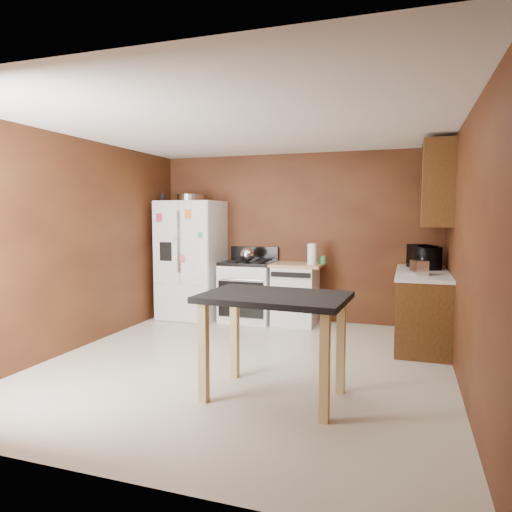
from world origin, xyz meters
The scene contains 18 objects.
floor centered at (0.00, 0.00, 0.00)m, with size 4.50×4.50×0.00m, color beige.
ceiling centered at (0.00, 0.00, 2.50)m, with size 4.50×4.50×0.00m, color white.
wall_back centered at (0.00, 2.25, 1.25)m, with size 4.20×4.20×0.00m, color #572F17.
wall_front centered at (0.00, -2.25, 1.25)m, with size 4.20×4.20×0.00m, color #572F17.
wall_left centered at (-2.10, 0.00, 1.25)m, with size 4.50×4.50×0.00m, color #572F17.
wall_right centered at (2.10, 0.00, 1.25)m, with size 4.50×4.50×0.00m, color #572F17.
roasting_pan centered at (-1.57, 1.91, 1.85)m, with size 0.41×0.41×0.10m, color silver.
pen_cup centered at (-2.00, 1.81, 1.86)m, with size 0.08×0.08×0.12m, color black.
kettle centered at (-0.63, 1.86, 1.01)m, with size 0.21×0.21×0.21m, color silver.
paper_towel centered at (0.34, 1.85, 1.04)m, with size 0.13×0.13×0.30m, color white.
green_canister centered at (0.46, 2.01, 0.95)m, with size 0.10×0.10×0.11m, color #40A761.
toaster centered at (1.75, 1.10, 0.98)m, with size 0.14×0.23×0.17m, color silver.
microwave centered at (1.81, 1.78, 1.04)m, with size 0.49×0.33×0.27m, color black.
refrigerator centered at (-1.55, 1.86, 0.90)m, with size 0.90×0.80×1.80m.
gas_range centered at (-0.64, 1.92, 0.46)m, with size 0.76×0.68×1.10m.
dishwasher centered at (0.08, 1.95, 0.45)m, with size 0.78×0.63×0.89m.
right_cabinets centered at (1.84, 1.48, 0.91)m, with size 0.63×1.58×2.45m.
island centered at (0.53, -0.73, 0.77)m, with size 1.28×0.89×0.91m.
Camera 1 is at (1.61, -4.46, 1.59)m, focal length 32.00 mm.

